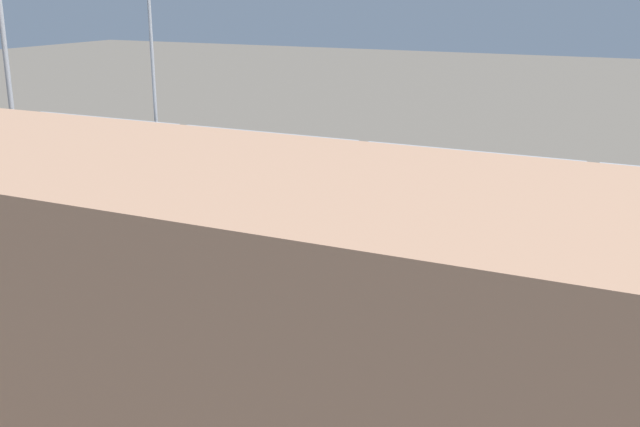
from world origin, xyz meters
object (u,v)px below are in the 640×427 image
object	(u,v)px
train_on_track_0	(358,166)
train_on_track_3	(349,211)
train_on_track_1	(308,172)
light_mast_0	(149,6)
maintenance_shed	(190,282)
light_mast_1	(4,42)
train_on_track_5	(298,243)
train_on_track_2	(165,172)

from	to	relation	value
train_on_track_0	train_on_track_3	bearing A→B (deg)	110.33
train_on_track_1	light_mast_0	distance (m)	32.43
maintenance_shed	light_mast_1	bearing A→B (deg)	-29.31
train_on_track_1	light_mast_0	size ratio (longest dim) A/B	2.34
train_on_track_3	maintenance_shed	distance (m)	30.32
train_on_track_1	train_on_track_0	distance (m)	6.19
light_mast_0	maintenance_shed	size ratio (longest dim) A/B	0.51
train_on_track_0	light_mast_1	size ratio (longest dim) A/B	3.62
light_mast_1	train_on_track_5	bearing A→B (deg)	-174.79
train_on_track_3	maintenance_shed	xyz separation A→B (m)	(-3.96, 29.74, 4.41)
train_on_track_1	light_mast_1	distance (m)	31.92
train_on_track_2	train_on_track_0	bearing A→B (deg)	-151.70
train_on_track_5	train_on_track_1	bearing A→B (deg)	-65.29
train_on_track_5	maintenance_shed	world-z (taller)	maintenance_shed
train_on_track_0	light_mast_0	xyz separation A→B (m)	(30.17, -3.71, 16.54)
train_on_track_3	light_mast_0	bearing A→B (deg)	-27.65
light_mast_1	maintenance_shed	distance (m)	36.82
train_on_track_0	maintenance_shed	bearing A→B (deg)	102.00
train_on_track_3	light_mast_0	xyz separation A→B (m)	(35.73, -18.71, 17.06)
train_on_track_1	maintenance_shed	xyz separation A→B (m)	(-13.16, 39.74, 3.87)
light_mast_1	train_on_track_1	bearing A→B (deg)	-128.16
train_on_track_3	light_mast_1	bearing A→B (deg)	24.88
train_on_track_5	train_on_track_0	distance (m)	25.62
train_on_track_3	light_mast_0	distance (m)	43.79
train_on_track_0	light_mast_1	bearing A→B (deg)	52.20
train_on_track_5	train_on_track_0	size ratio (longest dim) A/B	1.25
train_on_track_2	light_mast_0	size ratio (longest dim) A/B	1.55
train_on_track_2	maintenance_shed	distance (m)	44.89
train_on_track_2	light_mast_1	distance (m)	23.08
train_on_track_5	maintenance_shed	size ratio (longest dim) A/B	2.01
train_on_track_2	maintenance_shed	size ratio (longest dim) A/B	0.79
light_mast_1	maintenance_shed	world-z (taller)	light_mast_1
train_on_track_3	maintenance_shed	size ratio (longest dim) A/B	1.92
light_mast_0	light_mast_1	world-z (taller)	light_mast_0
train_on_track_1	train_on_track_2	bearing A→B (deg)	18.53
light_mast_0	light_mast_1	size ratio (longest dim) A/B	1.16
train_on_track_2	train_on_track_0	size ratio (longest dim) A/B	0.49
train_on_track_5	light_mast_1	bearing A→B (deg)	5.21
train_on_track_5	light_mast_1	world-z (taller)	light_mast_1
light_mast_1	maintenance_shed	bearing A→B (deg)	150.69
train_on_track_2	train_on_track_0	world-z (taller)	train_on_track_0
train_on_track_5	train_on_track_3	xyz separation A→B (m)	(-0.00, -10.00, 0.06)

